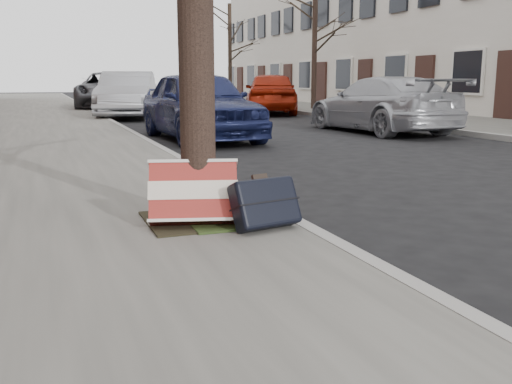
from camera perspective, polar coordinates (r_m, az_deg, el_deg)
name	(u,v)px	position (r m, az deg, el deg)	size (l,w,h in m)	color
ground	(499,249)	(4.67, 23.15, -5.27)	(120.00, 120.00, 0.00)	black
near_sidewalk	(20,121)	(18.25, -22.51, 6.57)	(5.00, 70.00, 0.12)	slate
far_sidewalk	(361,113)	(21.28, 10.42, 7.77)	(4.00, 70.00, 0.12)	slate
house_far	(467,20)	(25.31, 20.34, 15.81)	(6.70, 40.00, 7.20)	beige
dirt_patch	(199,219)	(4.69, -5.70, -2.74)	(0.85, 0.85, 0.01)	black
suitcase_red	(194,193)	(4.47, -6.26, -0.12)	(0.67, 0.19, 0.49)	maroon
suitcase_navy	(265,203)	(4.35, 0.90, -1.08)	(0.53, 0.17, 0.38)	black
car_near_front	(200,104)	(12.21, -5.66, 8.71)	(1.75, 4.34, 1.48)	#161D46
car_near_mid	(128,95)	(19.57, -12.71, 9.47)	(1.62, 4.65, 1.53)	#A3A5AB
car_near_back	(109,91)	(25.32, -14.45, 9.77)	(2.62, 5.69, 1.58)	#36373C
car_far_front	(381,105)	(14.19, 12.35, 8.53)	(1.86, 4.57, 1.33)	#A1A2A8
car_far_back	(271,93)	(21.43, 1.46, 9.88)	(1.83, 4.54, 1.55)	maroon
tree_far_b	(314,46)	(23.33, 5.87, 14.30)	(0.20, 0.20, 4.87)	black
tree_far_c	(230,52)	(33.27, -2.63, 13.78)	(0.22, 0.22, 5.32)	black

